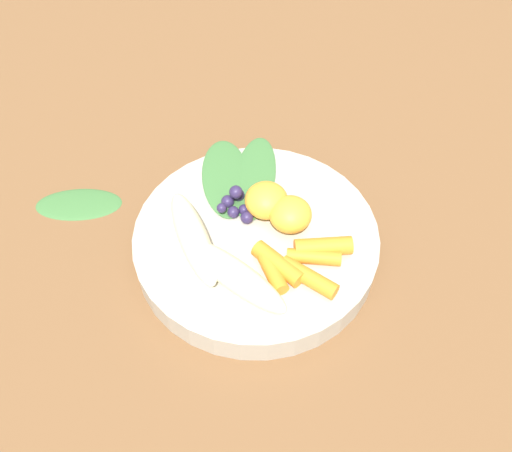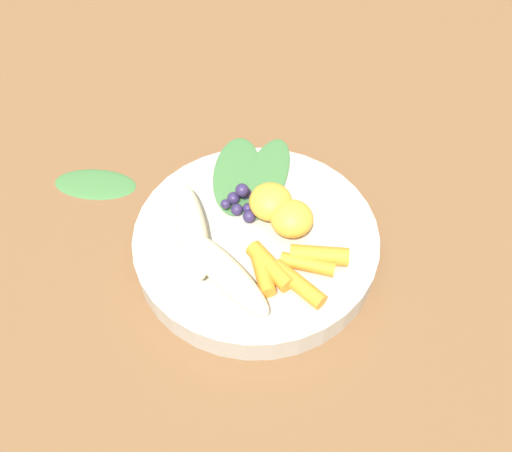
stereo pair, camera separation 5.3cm
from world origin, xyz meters
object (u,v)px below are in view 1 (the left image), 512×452
(orange_segment_near, at_px, (266,200))
(kale_leaf_stray, at_px, (78,203))
(banana_peeled_left, at_px, (235,275))
(banana_peeled_right, at_px, (193,238))
(bowl, at_px, (256,241))

(orange_segment_near, xyz_separation_m, kale_leaf_stray, (-0.20, 0.09, -0.05))
(banana_peeled_left, distance_m, orange_segment_near, 0.10)
(banana_peeled_right, xyz_separation_m, orange_segment_near, (0.08, 0.03, 0.00))
(banana_peeled_left, bearing_deg, kale_leaf_stray, -174.59)
(banana_peeled_left, height_order, kale_leaf_stray, banana_peeled_left)
(banana_peeled_left, bearing_deg, orange_segment_near, 111.49)
(bowl, relative_size, kale_leaf_stray, 2.56)
(bowl, bearing_deg, kale_leaf_stray, 146.24)
(banana_peeled_left, xyz_separation_m, kale_leaf_stray, (-0.14, 0.17, -0.04))
(bowl, xyz_separation_m, banana_peeled_left, (-0.04, -0.05, 0.03))
(banana_peeled_right, height_order, kale_leaf_stray, banana_peeled_right)
(bowl, relative_size, banana_peeled_left, 2.08)
(bowl, distance_m, kale_leaf_stray, 0.21)
(banana_peeled_right, distance_m, orange_segment_near, 0.09)
(orange_segment_near, height_order, kale_leaf_stray, orange_segment_near)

